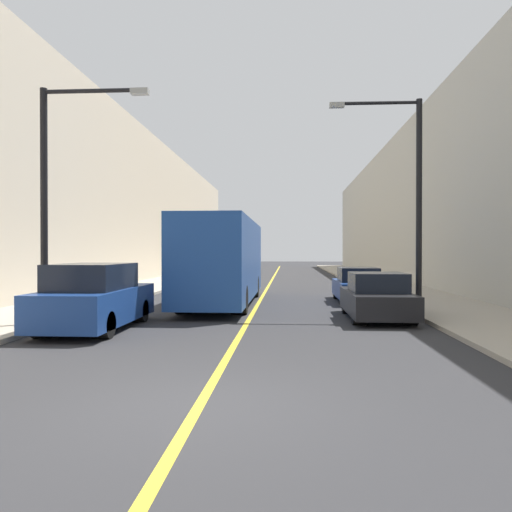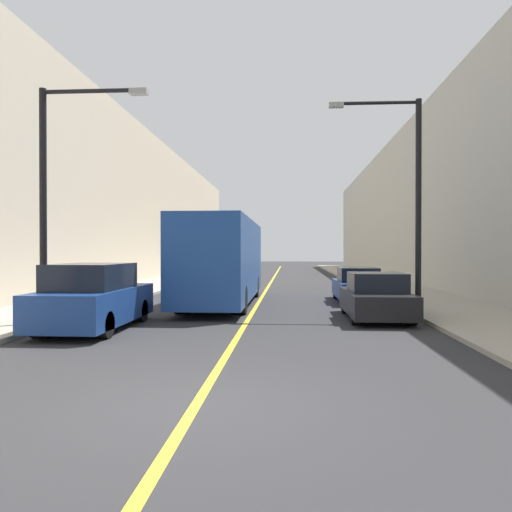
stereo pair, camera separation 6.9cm
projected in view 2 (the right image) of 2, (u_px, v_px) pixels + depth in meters
The scene contains 12 objects.
ground_plane at pixel (194, 408), 6.85m from camera, with size 200.00×200.00×0.00m, color #2D2D30.
sidewalk_left at pixel (176, 279), 37.27m from camera, with size 3.72×72.00×0.13m, color #A89E8C.
sidewalk_right at pixel (371, 280), 36.29m from camera, with size 3.72×72.00×0.13m, color #A89E8C.
building_row_left at pixel (125, 206), 37.48m from camera, with size 4.00×72.00×11.10m, color beige.
building_row_right at pixel (425, 207), 35.98m from camera, with size 4.00×72.00×10.77m, color #B7B2A3.
road_center_line at pixel (272, 280), 36.78m from camera, with size 0.16×72.00×0.01m, color gold.
bus at pixel (223, 260), 20.28m from camera, with size 2.45×10.47×3.38m.
parked_suv_left at pixel (94, 299), 13.73m from camera, with size 1.96×4.78×1.82m.
car_right_near at pixel (376, 298), 15.77m from camera, with size 1.86×4.28×1.48m.
car_right_mid at pixel (357, 286), 21.20m from camera, with size 1.77×4.41×1.47m.
street_lamp_left at pixel (55, 185), 14.03m from camera, with size 3.11×0.24×6.61m.
street_lamp_right at pixel (409, 188), 16.81m from camera, with size 3.11×0.24×7.15m.
Camera 2 is at (1.31, -6.76, 2.15)m, focal length 35.00 mm.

